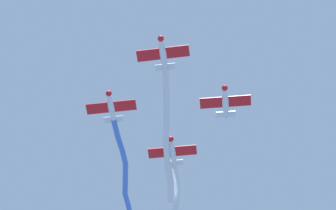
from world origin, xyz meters
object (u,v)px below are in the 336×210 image
Objects in this scene: airplane_right_wing at (111,107)px; airplane_slot at (172,151)px; airplane_lead at (163,53)px; airplane_left_wing at (225,102)px.

airplane_right_wing is 10.68m from airplane_slot.
airplane_lead reaches higher than airplane_slot.
airplane_left_wing is (3.14, -10.20, -0.40)m from airplane_lead.
airplane_left_wing is 15.11m from airplane_right_wing.
airplane_lead is 0.99× the size of airplane_left_wing.
airplane_slot is (3.15, -10.19, -0.50)m from airplane_right_wing.
airplane_left_wing is at bearing 92.07° from airplane_right_wing.
airplane_left_wing is 1.01× the size of airplane_slot.
airplane_right_wing reaches higher than airplane_left_wing.
airplane_right_wing is (7.05, 13.34, 0.70)m from airplane_left_wing.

